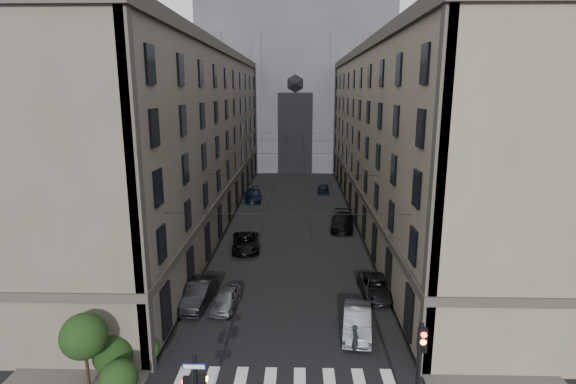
# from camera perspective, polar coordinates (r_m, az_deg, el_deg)

# --- Properties ---
(sidewalk_left) EXTENTS (7.00, 80.00, 0.15)m
(sidewalk_left) POSITION_cam_1_polar(r_m,az_deg,el_deg) (53.60, -10.68, -2.88)
(sidewalk_left) COLOR #383533
(sidewalk_left) RESTS_ON ground
(sidewalk_right) EXTENTS (7.00, 80.00, 0.15)m
(sidewalk_right) POSITION_cam_1_polar(r_m,az_deg,el_deg) (53.35, 11.99, -3.02)
(sidewalk_right) COLOR #383533
(sidewalk_right) RESTS_ON ground
(building_left) EXTENTS (13.60, 60.60, 18.85)m
(building_left) POSITION_cam_1_polar(r_m,az_deg,el_deg) (52.63, -14.26, 6.94)
(building_left) COLOR #4B4439
(building_left) RESTS_ON ground
(building_right) EXTENTS (13.60, 60.60, 18.85)m
(building_right) POSITION_cam_1_polar(r_m,az_deg,el_deg) (52.30, 15.65, 6.83)
(building_right) COLOR brown
(building_right) RESTS_ON ground
(gothic_tower) EXTENTS (35.00, 23.00, 58.00)m
(gothic_tower) POSITION_cam_1_polar(r_m,az_deg,el_deg) (89.50, 0.99, 14.97)
(gothic_tower) COLOR #2D2D33
(gothic_tower) RESTS_ON ground
(traffic_light_right) EXTENTS (0.34, 0.50, 5.20)m
(traffic_light_right) POSITION_cam_1_polar(r_m,az_deg,el_deg) (20.36, 16.32, -20.56)
(traffic_light_right) COLOR black
(traffic_light_right) RESTS_ON ground
(shrub_cluster) EXTENTS (3.90, 4.40, 3.90)m
(shrub_cluster) POSITION_cam_1_polar(r_m,az_deg,el_deg) (24.96, -22.03, -18.33)
(shrub_cluster) COLOR black
(shrub_cluster) RESTS_ON sidewalk_left
(tram_wires) EXTENTS (14.00, 60.00, 0.43)m
(tram_wires) POSITION_cam_1_polar(r_m,az_deg,el_deg) (50.60, 0.64, 4.72)
(tram_wires) COLOR black
(tram_wires) RESTS_ON ground
(car_left_near) EXTENTS (1.88, 3.89, 1.28)m
(car_left_near) POSITION_cam_1_polar(r_m,az_deg,el_deg) (31.27, -7.87, -13.29)
(car_left_near) COLOR slate
(car_left_near) RESTS_ON ground
(car_left_midnear) EXTENTS (2.17, 5.03, 1.61)m
(car_left_midnear) POSITION_cam_1_polar(r_m,az_deg,el_deg) (31.91, -11.40, -12.54)
(car_left_midnear) COLOR black
(car_left_midnear) RESTS_ON ground
(car_left_midfar) EXTENTS (2.95, 5.41, 1.44)m
(car_left_midfar) POSITION_cam_1_polar(r_m,az_deg,el_deg) (41.53, -5.42, -6.41)
(car_left_midfar) COLOR black
(car_left_midfar) RESTS_ON ground
(car_left_far) EXTENTS (2.52, 5.31, 1.49)m
(car_left_far) POSITION_cam_1_polar(r_m,az_deg,el_deg) (59.76, -4.48, -0.42)
(car_left_far) COLOR black
(car_left_far) RESTS_ON ground
(car_right_near) EXTENTS (2.20, 4.83, 1.54)m
(car_right_near) POSITION_cam_1_polar(r_m,az_deg,el_deg) (28.32, 8.78, -15.96)
(car_right_near) COLOR gray
(car_right_near) RESTS_ON ground
(car_right_midnear) EXTENTS (2.30, 4.70, 1.29)m
(car_right_midnear) POSITION_cam_1_polar(r_m,az_deg,el_deg) (33.22, 11.13, -11.79)
(car_right_midnear) COLOR black
(car_right_midnear) RESTS_ON ground
(car_right_midfar) EXTENTS (2.99, 5.84, 1.62)m
(car_right_midfar) POSITION_cam_1_polar(r_m,az_deg,el_deg) (47.74, 6.95, -3.78)
(car_right_midfar) COLOR black
(car_right_midfar) RESTS_ON ground
(car_right_far) EXTENTS (1.77, 3.93, 1.31)m
(car_right_far) POSITION_cam_1_polar(r_m,az_deg,el_deg) (64.20, 4.52, 0.42)
(car_right_far) COLOR black
(car_right_far) RESTS_ON ground
(pedestrian) EXTENTS (0.51, 0.69, 1.75)m
(pedestrian) POSITION_cam_1_polar(r_m,az_deg,el_deg) (26.36, 8.53, -18.03)
(pedestrian) COLOR black
(pedestrian) RESTS_ON ground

